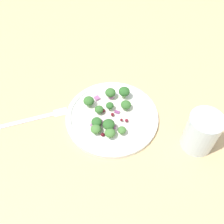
{
  "coord_description": "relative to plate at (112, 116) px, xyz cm",
  "views": [
    {
      "loc": [
        33.62,
        -14.42,
        54.34
      ],
      "look_at": [
        -2.08,
        2.68,
        2.7
      ],
      "focal_mm": 40.87,
      "sensor_mm": 36.0,
      "label": 1
    }
  ],
  "objects": [
    {
      "name": "cranberry_3",
      "position": [
        0.32,
        -0.02,
        1.16
      ],
      "size": [
        0.88,
        0.88,
        0.88
      ],
      "primitive_type": "sphere",
      "color": "maroon",
      "rests_on": "plate"
    },
    {
      "name": "cranberry_1",
      "position": [
        2.9,
        1.27,
        1.23
      ],
      "size": [
        0.72,
        0.72,
        0.72
      ],
      "primitive_type": "sphere",
      "color": "maroon",
      "rests_on": "plate"
    },
    {
      "name": "onion_bit_2",
      "position": [
        0.76,
        -5.7,
        0.78
      ],
      "size": [
        1.38,
        1.55,
        0.56
      ],
      "primitive_type": "cube",
      "rotation": [
        0.0,
        0.0,
        2.1
      ],
      "color": "#A35B93",
      "rests_on": "plate"
    },
    {
      "name": "cranberry_0",
      "position": [
        4.66,
        -4.71,
        0.88
      ],
      "size": [
        0.99,
        0.99,
        0.99
      ],
      "primitive_type": "sphere",
      "color": "#4C0A14",
      "rests_on": "plate"
    },
    {
      "name": "broccoli_floret_4",
      "position": [
        -5.57,
        -4.08,
        2.27
      ],
      "size": [
        2.83,
        2.83,
        2.87
      ],
      "color": "#9EC684",
      "rests_on": "plate"
    },
    {
      "name": "broccoli_floret_9",
      "position": [
        -5.68,
        2.24,
        2.39
      ],
      "size": [
        2.83,
        2.83,
        2.86
      ],
      "color": "#9EC684",
      "rests_on": "plate"
    },
    {
      "name": "cranberry_2",
      "position": [
        2.89,
        -2.41,
        1.02
      ],
      "size": [
        0.84,
        0.84,
        0.84
      ],
      "primitive_type": "sphere",
      "color": "maroon",
      "rests_on": "plate"
    },
    {
      "name": "onion_bit_3",
      "position": [
        1.12,
        -3.69,
        0.92
      ],
      "size": [
        1.23,
        1.25,
        0.54
      ],
      "primitive_type": "cube",
      "rotation": [
        0.0,
        0.0,
        0.02
      ],
      "color": "#934C84",
      "rests_on": "plate"
    },
    {
      "name": "cranberry_4",
      "position": [
        3.57,
        2.37,
        1.22
      ],
      "size": [
        0.87,
        0.87,
        0.87
      ],
      "primitive_type": "sphere",
      "color": "maroon",
      "rests_on": "plate"
    },
    {
      "name": "broccoli_floret_0",
      "position": [
        3.68,
        -2.32,
        2.66
      ],
      "size": [
        2.99,
        2.99,
        3.03
      ],
      "color": "#ADD18E",
      "rests_on": "plate"
    },
    {
      "name": "broccoli_floret_8",
      "position": [
        -2.11,
        -2.59,
        1.89
      ],
      "size": [
        2.29,
        2.29,
        2.32
      ],
      "color": "#9EC684",
      "rests_on": "plate"
    },
    {
      "name": "onion_bit_5",
      "position": [
        3.72,
        -1.33,
        0.89
      ],
      "size": [
        1.4,
        1.41,
        0.54
      ],
      "primitive_type": "cube",
      "rotation": [
        0.0,
        0.0,
        2.2
      ],
      "color": "#A35B93",
      "rests_on": "plate"
    },
    {
      "name": "plate",
      "position": [
        0.0,
        0.0,
        0.0
      ],
      "size": [
        24.09,
        24.09,
        1.7
      ],
      "color": "white",
      "rests_on": "ground_plane"
    },
    {
      "name": "onion_bit_1",
      "position": [
        -6.71,
        -1.27,
        0.88
      ],
      "size": [
        1.56,
        1.48,
        0.54
      ],
      "primitive_type": "cube",
      "rotation": [
        0.0,
        0.0,
        0.15
      ],
      "color": "#A35B93",
      "rests_on": "plate"
    },
    {
      "name": "water_glass",
      "position": [
        15.8,
        15.2,
        4.24
      ],
      "size": [
        7.65,
        7.65,
        10.19
      ],
      "primitive_type": "cylinder",
      "color": "silver",
      "rests_on": "ground_plane"
    },
    {
      "name": "broccoli_floret_7",
      "position": [
        6.02,
        -0.2,
        1.76
      ],
      "size": [
        2.08,
        2.08,
        2.11
      ],
      "color": "#ADD18E",
      "rests_on": "plate"
    },
    {
      "name": "broccoli_floret_3",
      "position": [
        -0.39,
        4.21,
        2.0
      ],
      "size": [
        2.7,
        2.7,
        2.73
      ],
      "color": "#8EB77A",
      "rests_on": "plate"
    },
    {
      "name": "dressing_pool",
      "position": [
        0.0,
        0.0,
        0.44
      ],
      "size": [
        13.97,
        13.97,
        0.2
      ],
      "primitive_type": "cylinder",
      "color": "white",
      "rests_on": "plate"
    },
    {
      "name": "broccoli_floret_10",
      "position": [
        3.1,
        -5.84,
        1.9
      ],
      "size": [
        2.56,
        2.56,
        2.59
      ],
      "color": "#8EB77A",
      "rests_on": "plate"
    },
    {
      "name": "broccoli_floret_2",
      "position": [
        -4.2,
        5.65,
        2.65
      ],
      "size": [
        2.98,
        2.98,
        3.01
      ],
      "color": "#9EC684",
      "rests_on": "plate"
    },
    {
      "name": "onion_bit_0",
      "position": [
        -5.48,
        2.17,
        1.1
      ],
      "size": [
        1.33,
        1.11,
        0.55
      ],
      "primitive_type": "cube",
      "rotation": [
        0.0,
        0.0,
        3.11
      ],
      "color": "#A35B93",
      "rests_on": "plate"
    },
    {
      "name": "onion_bit_4",
      "position": [
        -0.15,
        1.56,
        0.76
      ],
      "size": [
        1.55,
        1.54,
        0.35
      ],
      "primitive_type": "cube",
      "rotation": [
        0.0,
        0.0,
        2.34
      ],
      "color": "#843D75",
      "rests_on": "plate"
    },
    {
      "name": "broccoli_floret_5",
      "position": [
        -1.91,
        0.28,
        2.11
      ],
      "size": [
        2.05,
        2.05,
        2.07
      ],
      "color": "#8EB77A",
      "rests_on": "plate"
    },
    {
      "name": "broccoli_floret_6",
      "position": [
        5.59,
        -3.21,
        1.99
      ],
      "size": [
        2.6,
        2.6,
        2.63
      ],
      "color": "#8EB77A",
      "rests_on": "plate"
    },
    {
      "name": "cranberry_5",
      "position": [
        -1.85,
        -1.64,
        1.27
      ],
      "size": [
        0.99,
        0.99,
        0.99
      ],
      "primitive_type": "sphere",
      "color": "maroon",
      "rests_on": "plate"
    },
    {
      "name": "ground_plane",
      "position": [
        2.08,
        -2.68,
        -1.86
      ],
      "size": [
        180.0,
        180.0,
        2.0
      ],
      "primitive_type": "cube",
      "color": "tan"
    },
    {
      "name": "broccoli_floret_1",
      "position": [
        1.45,
        -4.88,
        2.21
      ],
      "size": [
        2.63,
        2.63,
        2.66
      ],
      "color": "#8EB77A",
      "rests_on": "plate"
    },
    {
      "name": "fork",
      "position": [
        -8.53,
        -17.85,
        -0.61
      ],
      "size": [
        4.3,
        18.67,
        0.5
      ],
      "color": "silver",
      "rests_on": "ground_plane"
    }
  ]
}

